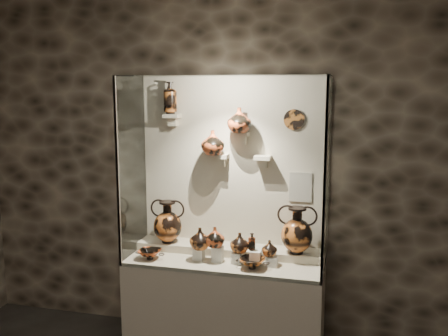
% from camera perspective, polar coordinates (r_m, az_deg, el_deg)
% --- Properties ---
extents(wall_back, '(5.00, 0.02, 3.20)m').
position_cam_1_polar(wall_back, '(4.50, 1.09, 0.20)').
color(wall_back, black).
rests_on(wall_back, ground).
extents(plinth, '(1.70, 0.60, 0.80)m').
position_cam_1_polar(plinth, '(4.55, 0.08, -15.52)').
color(plinth, beige).
rests_on(plinth, floor).
extents(front_tier, '(1.68, 0.58, 0.03)m').
position_cam_1_polar(front_tier, '(4.39, 0.09, -10.61)').
color(front_tier, '#BFAF94').
rests_on(front_tier, plinth).
extents(rear_tier, '(1.70, 0.25, 0.10)m').
position_cam_1_polar(rear_tier, '(4.54, 0.64, -9.46)').
color(rear_tier, '#BFAF94').
rests_on(rear_tier, plinth).
extents(back_panel, '(1.70, 0.03, 1.60)m').
position_cam_1_polar(back_panel, '(4.49, 1.08, 0.19)').
color(back_panel, beige).
rests_on(back_panel, plinth).
extents(glass_front, '(1.70, 0.01, 1.60)m').
position_cam_1_polar(glass_front, '(3.91, -0.98, -1.20)').
color(glass_front, white).
rests_on(glass_front, plinth).
extents(glass_left, '(0.01, 0.60, 1.60)m').
position_cam_1_polar(glass_left, '(4.47, -10.48, -0.01)').
color(glass_left, white).
rests_on(glass_left, plinth).
extents(glass_right, '(0.01, 0.60, 1.60)m').
position_cam_1_polar(glass_right, '(4.07, 11.72, -0.98)').
color(glass_right, white).
rests_on(glass_right, plinth).
extents(glass_top, '(1.70, 0.60, 0.01)m').
position_cam_1_polar(glass_top, '(4.13, 0.09, 10.47)').
color(glass_top, white).
rests_on(glass_top, back_panel).
extents(frame_post_left, '(0.02, 0.02, 1.60)m').
position_cam_1_polar(frame_post_left, '(4.21, -12.05, -0.64)').
color(frame_post_left, gray).
rests_on(frame_post_left, plinth).
extents(frame_post_right, '(0.02, 0.02, 1.60)m').
position_cam_1_polar(frame_post_right, '(3.78, 11.41, -1.75)').
color(frame_post_right, gray).
rests_on(frame_post_right, plinth).
extents(pedestal_a, '(0.09, 0.09, 0.10)m').
position_cam_1_polar(pedestal_a, '(4.38, -2.91, -9.77)').
color(pedestal_a, silver).
rests_on(pedestal_a, front_tier).
extents(pedestal_b, '(0.09, 0.09, 0.13)m').
position_cam_1_polar(pedestal_b, '(4.33, -0.73, -9.78)').
color(pedestal_b, silver).
rests_on(pedestal_b, front_tier).
extents(pedestal_c, '(0.09, 0.09, 0.09)m').
position_cam_1_polar(pedestal_c, '(4.30, 1.49, -10.22)').
color(pedestal_c, silver).
rests_on(pedestal_c, front_tier).
extents(pedestal_d, '(0.09, 0.09, 0.12)m').
position_cam_1_polar(pedestal_d, '(4.27, 3.62, -10.19)').
color(pedestal_d, silver).
rests_on(pedestal_d, front_tier).
extents(pedestal_e, '(0.09, 0.09, 0.08)m').
position_cam_1_polar(pedestal_e, '(4.25, 5.51, -10.57)').
color(pedestal_e, silver).
rests_on(pedestal_e, front_tier).
extents(bracket_ul, '(0.14, 0.12, 0.04)m').
position_cam_1_polar(bracket_ul, '(4.53, -5.95, 5.95)').
color(bracket_ul, beige).
rests_on(bracket_ul, back_panel).
extents(bracket_ca, '(0.14, 0.12, 0.04)m').
position_cam_1_polar(bracket_ca, '(4.43, -0.40, 1.37)').
color(bracket_ca, beige).
rests_on(bracket_ca, back_panel).
extents(bracket_cb, '(0.10, 0.12, 0.04)m').
position_cam_1_polar(bracket_cb, '(4.36, 2.14, 3.88)').
color(bracket_cb, beige).
rests_on(bracket_cb, back_panel).
extents(bracket_cc, '(0.14, 0.12, 0.04)m').
position_cam_1_polar(bracket_cc, '(4.35, 4.45, 1.19)').
color(bracket_cc, beige).
rests_on(bracket_cc, back_panel).
extents(amphora_left, '(0.40, 0.40, 0.39)m').
position_cam_1_polar(amphora_left, '(4.60, -6.45, -6.11)').
color(amphora_left, '#B35B22').
rests_on(amphora_left, rear_tier).
extents(amphora_right, '(0.41, 0.41, 0.41)m').
position_cam_1_polar(amphora_right, '(4.32, 8.33, -7.03)').
color(amphora_right, '#B35B22').
rests_on(amphora_right, rear_tier).
extents(jug_a, '(0.21, 0.21, 0.19)m').
position_cam_1_polar(jug_a, '(4.32, -2.75, -8.05)').
color(jug_a, '#B35B22').
rests_on(jug_a, pedestal_a).
extents(jug_b, '(0.17, 0.17, 0.17)m').
position_cam_1_polar(jug_b, '(4.28, -1.04, -7.89)').
color(jug_b, '#B74720').
rests_on(jug_b, pedestal_b).
extents(jug_c, '(0.19, 0.19, 0.17)m').
position_cam_1_polar(jug_c, '(4.27, 1.81, -8.52)').
color(jug_c, '#B35B22').
rests_on(jug_c, pedestal_c).
extents(jug_e, '(0.16, 0.16, 0.14)m').
position_cam_1_polar(jug_e, '(4.23, 5.22, -9.11)').
color(jug_e, '#B35B22').
rests_on(jug_e, pedestal_e).
extents(lekythos_small, '(0.09, 0.09, 0.17)m').
position_cam_1_polar(lekythos_small, '(4.23, 3.21, -8.28)').
color(lekythos_small, '#B74720').
rests_on(lekythos_small, pedestal_d).
extents(kylix_left, '(0.29, 0.26, 0.10)m').
position_cam_1_polar(kylix_left, '(4.44, -8.46, -9.62)').
color(kylix_left, '#B74720').
rests_on(kylix_left, front_tier).
extents(kylix_right, '(0.33, 0.31, 0.11)m').
position_cam_1_polar(kylix_right, '(4.18, 3.27, -10.68)').
color(kylix_right, '#B35B22').
rests_on(kylix_right, front_tier).
extents(lekythos_tall, '(0.15, 0.15, 0.32)m').
position_cam_1_polar(lekythos_tall, '(4.51, -6.16, 8.21)').
color(lekythos_tall, '#B35B22').
rests_on(lekythos_tall, bracket_ul).
extents(ovoid_vase_a, '(0.27, 0.27, 0.22)m').
position_cam_1_polar(ovoid_vase_a, '(4.38, -1.30, 2.92)').
color(ovoid_vase_a, '#B74720').
rests_on(ovoid_vase_a, bracket_ca).
extents(ovoid_vase_b, '(0.23, 0.23, 0.22)m').
position_cam_1_polar(ovoid_vase_b, '(4.30, 1.76, 5.49)').
color(ovoid_vase_b, '#B74720').
rests_on(ovoid_vase_b, bracket_cb).
extents(wall_plate, '(0.18, 0.02, 0.18)m').
position_cam_1_polar(wall_plate, '(4.32, 8.02, 5.50)').
color(wall_plate, '#A1591F').
rests_on(wall_plate, back_panel).
extents(info_placard, '(0.20, 0.01, 0.26)m').
position_cam_1_polar(info_placard, '(4.40, 8.74, -2.17)').
color(info_placard, beige).
rests_on(info_placard, back_panel).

